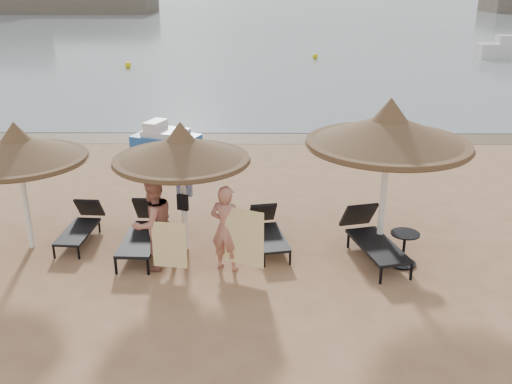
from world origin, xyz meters
TOP-DOWN VIEW (x-y plane):
  - ground at (0.00, 0.00)m, footprint 160.00×160.00m
  - sea at (0.00, 80.00)m, footprint 200.00×140.00m
  - wet_sand_strip at (0.00, 9.40)m, footprint 200.00×1.60m
  - palapa_left at (-3.88, 0.66)m, footprint 2.80×2.80m
  - palapa_center at (-0.55, 0.62)m, footprint 2.81×2.81m
  - palapa_right at (3.58, 0.59)m, footprint 3.31×3.31m
  - lounger_far_left at (-2.91, 1.06)m, footprint 0.68×1.77m
  - lounger_near_left at (-1.43, 0.63)m, footprint 0.77×2.14m
  - lounger_near_right at (1.20, 0.79)m, footprint 0.92×1.85m
  - lounger_far_right at (3.36, 0.34)m, footprint 1.20×2.22m
  - side_table at (3.94, -0.05)m, footprint 0.58×0.58m
  - person_left at (-1.05, -0.21)m, footprint 1.19×1.17m
  - person_right at (0.38, -0.27)m, footprint 1.10×0.91m
  - towel_left at (-0.70, -0.56)m, footprint 0.68×0.12m
  - towel_right at (0.73, -0.52)m, footprint 0.78×0.35m
  - bag_patterned at (-0.55, 0.80)m, footprint 0.34×0.18m
  - bag_dark at (-0.55, 0.46)m, footprint 0.25×0.16m
  - pedal_boat at (-2.13, 7.86)m, footprint 2.39×1.91m
  - buoy_left at (-7.23, 25.31)m, footprint 0.39×0.39m
  - buoy_mid at (4.73, 29.54)m, footprint 0.37×0.37m

SIDE VIEW (x-z plane):
  - ground at x=0.00m, z-range 0.00..0.00m
  - wet_sand_strip at x=0.00m, z-range 0.00..0.01m
  - sea at x=0.00m, z-range 0.00..0.03m
  - buoy_mid at x=4.73m, z-range 0.00..0.37m
  - buoy_left at x=-7.23m, z-range 0.00..0.39m
  - side_table at x=3.94m, z-range -0.02..0.68m
  - lounger_far_left at x=-2.91m, z-range -0.04..0.74m
  - lounger_near_right at x=1.20m, z-range -0.04..0.75m
  - pedal_boat at x=-2.13m, z-range -0.12..0.84m
  - lounger_far_right at x=3.36m, z-range -0.05..0.90m
  - lounger_near_left at x=-1.43m, z-range -0.05..0.90m
  - towel_left at x=-0.70m, z-range 0.18..1.14m
  - towel_right at x=0.73m, z-range 0.22..1.39m
  - person_right at x=0.38m, z-range 0.00..2.06m
  - person_left at x=-1.05m, z-range 0.00..2.20m
  - bag_dark at x=-0.55m, z-range 0.96..1.30m
  - bag_patterned at x=-0.55m, z-range 1.14..1.55m
  - palapa_left at x=-3.88m, z-range 0.82..3.59m
  - palapa_center at x=-0.55m, z-range 0.83..3.62m
  - palapa_right at x=3.58m, z-range 0.97..4.26m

